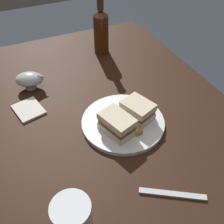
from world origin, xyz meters
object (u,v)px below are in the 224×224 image
cider_bottle (101,31)px  fork (172,194)px  plate (123,122)px  sandwich_half_right (138,110)px  gravy_boat (30,79)px  sandwich_half_left (117,124)px  napkin (29,109)px

cider_bottle → fork: 0.79m
fork → plate: bearing=-57.8°
sandwich_half_right → cider_bottle: cider_bottle is taller
plate → fork: plate is taller
sandwich_half_right → cider_bottle: size_ratio=0.45×
gravy_boat → sandwich_half_left: bearing=-150.9°
gravy_boat → napkin: size_ratio=1.17×
plate → sandwich_half_right: size_ratio=2.33×
sandwich_half_right → napkin: (0.21, 0.33, -0.04)m
sandwich_half_left → sandwich_half_right: sandwich_half_left is taller
plate → fork: size_ratio=1.57×
plate → gravy_boat: 0.41m
gravy_boat → napkin: 0.14m
plate → gravy_boat: size_ratio=2.19×
cider_bottle → fork: size_ratio=1.48×
plate → sandwich_half_left: size_ratio=2.17×
napkin → gravy_boat: bearing=-16.3°
sandwich_half_left → gravy_boat: sandwich_half_left is taller
cider_bottle → napkin: size_ratio=2.43×
napkin → cider_bottle: bearing=-55.8°
napkin → sandwich_half_left: bearing=-134.4°
sandwich_half_right → plate: bearing=85.6°
plate → napkin: bearing=54.2°
plate → sandwich_half_right: (-0.00, -0.05, 0.04)m
plate → napkin: (0.20, 0.28, -0.00)m
plate → sandwich_half_left: (-0.03, 0.04, 0.04)m
plate → fork: 0.30m
gravy_boat → napkin: (-0.13, 0.04, -0.04)m
sandwich_half_left → cider_bottle: bearing=-17.4°
sandwich_half_left → gravy_boat: 0.42m
cider_bottle → napkin: 0.50m
napkin → fork: 0.57m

